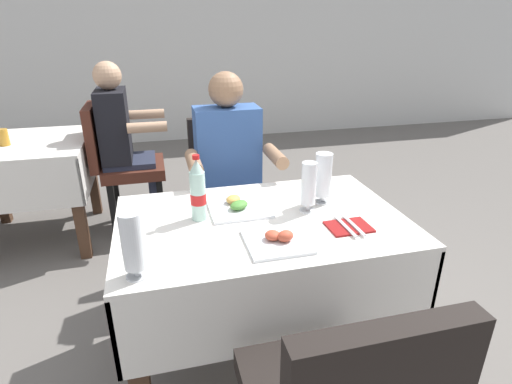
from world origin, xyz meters
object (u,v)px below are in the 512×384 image
(background_chair_right, at_px, (120,161))
(background_dining_table, at_px, (28,168))
(beer_glass_middle, at_px, (309,187))
(cola_bottle_primary, at_px, (198,192))
(main_dining_table, at_px, (262,255))
(chair_far_diner_seat, at_px, (228,190))
(background_table_tumbler, at_px, (4,137))
(plate_near_camera, at_px, (277,240))
(napkin_cutlery_set, at_px, (349,226))
(background_patron, at_px, (124,140))
(beer_glass_left, at_px, (323,177))
(beer_glass_right, at_px, (133,245))
(seated_diner_far, at_px, (230,172))
(plate_far_diner, at_px, (238,206))

(background_chair_right, bearing_deg, background_dining_table, -180.00)
(beer_glass_middle, bearing_deg, cola_bottle_primary, 175.16)
(main_dining_table, height_order, background_dining_table, same)
(chair_far_diner_seat, xyz_separation_m, background_table_tumbler, (-1.37, 0.69, 0.24))
(plate_near_camera, distance_m, beer_glass_middle, 0.33)
(main_dining_table, bearing_deg, napkin_cutlery_set, -27.22)
(background_dining_table, distance_m, background_patron, 0.69)
(beer_glass_left, bearing_deg, plate_near_camera, -135.02)
(main_dining_table, xyz_separation_m, background_chair_right, (-0.67, 1.53, -0.01))
(beer_glass_left, distance_m, cola_bottle_primary, 0.56)
(main_dining_table, xyz_separation_m, beer_glass_right, (-0.50, -0.30, 0.29))
(background_table_tumbler, bearing_deg, plate_near_camera, -50.62)
(seated_diner_far, bearing_deg, background_patron, 125.46)
(napkin_cutlery_set, relative_size, background_dining_table, 0.23)
(beer_glass_left, relative_size, background_patron, 0.18)
(chair_far_diner_seat, bearing_deg, napkin_cutlery_set, -71.50)
(plate_near_camera, height_order, beer_glass_right, beer_glass_right)
(beer_glass_right, relative_size, background_table_tumbler, 2.07)
(beer_glass_middle, xyz_separation_m, background_patron, (-0.83, 1.51, -0.14))
(background_chair_right, bearing_deg, chair_far_diner_seat, -48.30)
(napkin_cutlery_set, height_order, background_dining_table, napkin_cutlery_set)
(main_dining_table, height_order, plate_far_diner, plate_far_diner)
(plate_near_camera, xyz_separation_m, cola_bottle_primary, (-0.26, 0.27, 0.11))
(main_dining_table, relative_size, beer_glass_middle, 5.38)
(chair_far_diner_seat, relative_size, beer_glass_left, 4.19)
(main_dining_table, relative_size, background_patron, 0.94)
(seated_diner_far, relative_size, plate_near_camera, 5.45)
(seated_diner_far, xyz_separation_m, background_table_tumbler, (-1.36, 0.79, 0.09))
(main_dining_table, height_order, napkin_cutlery_set, napkin_cutlery_set)
(main_dining_table, bearing_deg, seated_diner_far, 90.66)
(background_table_tumbler, bearing_deg, background_chair_right, 5.24)
(plate_far_diner, bearing_deg, napkin_cutlery_set, -35.70)
(main_dining_table, bearing_deg, plate_far_diner, 122.64)
(cola_bottle_primary, bearing_deg, background_table_tumbler, 128.55)
(background_patron, bearing_deg, napkin_cutlery_set, -61.09)
(beer_glass_left, relative_size, beer_glass_right, 1.02)
(chair_far_diner_seat, distance_m, plate_near_camera, 1.01)
(main_dining_table, height_order, background_patron, background_patron)
(napkin_cutlery_set, bearing_deg, main_dining_table, 152.78)
(beer_glass_middle, bearing_deg, background_table_tumbler, 137.64)
(beer_glass_left, bearing_deg, main_dining_table, -162.83)
(seated_diner_far, xyz_separation_m, background_patron, (-0.61, 0.86, 0.00))
(plate_far_diner, height_order, background_dining_table, plate_far_diner)
(background_patron, height_order, background_table_tumbler, background_patron)
(plate_near_camera, bearing_deg, beer_glass_right, -169.26)
(plate_near_camera, height_order, beer_glass_left, beer_glass_left)
(main_dining_table, distance_m, plate_near_camera, 0.28)
(cola_bottle_primary, height_order, background_dining_table, cola_bottle_primary)
(plate_near_camera, distance_m, plate_far_diner, 0.34)
(beer_glass_middle, relative_size, beer_glass_right, 0.97)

